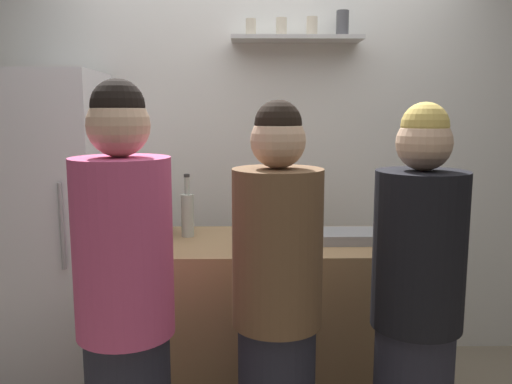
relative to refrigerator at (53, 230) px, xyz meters
The scene contains 13 objects.
back_wall_assembly 1.33m from the refrigerator, 18.43° to the left, with size 4.80×0.32×2.60m.
refrigerator is the anchor object (origin of this frame).
counter 1.28m from the refrigerator, 16.24° to the right, with size 1.41×0.67×0.90m, color #9E7A51.
baking_pan 1.67m from the refrigerator, 12.29° to the right, with size 0.34×0.24×0.05m, color gray.
utensil_holder 0.72m from the refrigerator, 36.47° to the right, with size 0.09×0.09×0.21m.
wine_bottle_pale_glass 0.84m from the refrigerator, 16.71° to the right, with size 0.07×0.07×0.33m.
wine_bottle_dark_glass 0.69m from the refrigerator, ahead, with size 0.07×0.07×0.31m.
wine_bottle_amber_glass 0.75m from the refrigerator, 21.33° to the right, with size 0.07×0.07×0.31m.
wine_bottle_green_glass 1.22m from the refrigerator, 22.17° to the right, with size 0.07×0.07×0.31m.
water_bottle_plastic 1.25m from the refrigerator, ahead, with size 0.09×0.09×0.26m.
person_brown_jacket 1.60m from the refrigerator, 40.23° to the right, with size 0.34×0.34×1.60m.
person_pink_top 1.37m from the refrigerator, 59.99° to the right, with size 0.34×0.34×1.66m.
person_blonde 2.05m from the refrigerator, 31.10° to the right, with size 0.34×0.34×1.59m.
Camera 1 is at (-0.09, -2.10, 1.55)m, focal length 36.92 mm.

